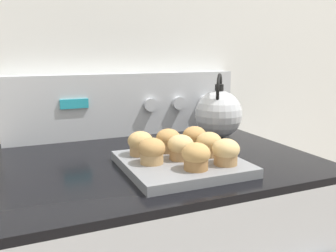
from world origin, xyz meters
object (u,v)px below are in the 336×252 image
object	(u,v)px
muffin_r0_c2	(226,152)
muffin_r2_c2	(194,138)
muffin_r1_c0	(152,151)
muffin_r0_c1	(196,156)
muffin_r1_c2	(209,144)
muffin_r2_c1	(168,140)
muffin_r1_c1	(181,147)
muffin_pan	(181,164)
muffin_r2_c0	(140,143)
tea_kettle	(219,113)

from	to	relation	value
muffin_r0_c2	muffin_r2_c2	distance (m)	0.15
muffin_r0_c2	muffin_r2_c2	bearing A→B (deg)	90.75
muffin_r0_c2	muffin_r1_c0	size ratio (longest dim) A/B	1.00
muffin_r0_c1	muffin_r1_c2	distance (m)	0.11
muffin_r0_c1	muffin_r2_c1	distance (m)	0.15
muffin_r1_c1	muffin_r2_c2	size ratio (longest dim) A/B	1.00
muffin_pan	muffin_r2_c1	size ratio (longest dim) A/B	4.34
muffin_r1_c0	muffin_r1_c1	bearing A→B (deg)	2.36
muffin_r1_c1	muffin_r2_c2	world-z (taller)	same
muffin_r0_c2	muffin_r2_c0	bearing A→B (deg)	135.74
muffin_r1_c2	muffin_r0_c1	bearing A→B (deg)	-133.97
muffin_r0_c2	muffin_r1_c0	xyz separation A→B (m)	(-0.15, 0.07, 0.00)
muffin_pan	muffin_r1_c0	xyz separation A→B (m)	(-0.08, -0.00, 0.04)
muffin_r0_c2	muffin_pan	bearing A→B (deg)	135.60
muffin_r1_c0	muffin_r0_c1	bearing A→B (deg)	-47.17
muffin_r0_c2	muffin_r2_c1	distance (m)	0.17
muffin_r1_c0	muffin_r2_c2	world-z (taller)	same
muffin_r2_c2	muffin_r1_c0	bearing A→B (deg)	-152.90
muffin_r1_c1	muffin_r1_c2	distance (m)	0.08
muffin_r0_c1	muffin_r0_c2	distance (m)	0.08
muffin_r0_c2	tea_kettle	xyz separation A→B (m)	(0.17, 0.31, 0.03)
muffin_r1_c1	muffin_r2_c1	size ratio (longest dim) A/B	1.00
muffin_r2_c2	tea_kettle	size ratio (longest dim) A/B	0.30
muffin_r1_c2	tea_kettle	distance (m)	0.29
muffin_r2_c2	tea_kettle	xyz separation A→B (m)	(0.17, 0.16, 0.03)
muffin_r2_c2	muffin_r0_c1	bearing A→B (deg)	-116.27
muffin_r1_c0	muffin_r1_c1	xyz separation A→B (m)	(0.07, 0.00, 0.00)
muffin_r0_c1	tea_kettle	bearing A→B (deg)	52.09
muffin_r0_c1	muffin_r0_c2	bearing A→B (deg)	3.76
muffin_pan	muffin_r1_c1	bearing A→B (deg)	110.49
muffin_r2_c1	muffin_r0_c1	bearing A→B (deg)	-90.29
muffin_r2_c1	muffin_r2_c0	bearing A→B (deg)	-179.64
muffin_r1_c0	muffin_r2_c1	size ratio (longest dim) A/B	1.00
muffin_r0_c2	muffin_r2_c1	world-z (taller)	same
muffin_r0_c1	muffin_r1_c0	xyz separation A→B (m)	(-0.07, 0.08, 0.00)
muffin_pan	muffin_r1_c0	bearing A→B (deg)	-179.15
muffin_r1_c1	muffin_r1_c0	bearing A→B (deg)	-177.64
muffin_pan	muffin_r2_c1	world-z (taller)	muffin_r2_c1
muffin_r1_c0	muffin_r0_c2	bearing A→B (deg)	-25.89
muffin_r1_c2	muffin_r2_c1	size ratio (longest dim) A/B	1.00
muffin_r0_c1	muffin_r2_c1	size ratio (longest dim) A/B	1.00
muffin_r0_c1	tea_kettle	world-z (taller)	tea_kettle
muffin_r2_c0	muffin_r0_c2	bearing A→B (deg)	-44.26
muffin_r1_c1	muffin_r0_c2	bearing A→B (deg)	-44.87
muffin_r2_c0	muffin_r2_c1	world-z (taller)	same
muffin_r2_c1	muffin_r2_c2	size ratio (longest dim) A/B	1.00
muffin_r1_c0	muffin_r2_c0	xyz separation A→B (m)	(-0.00, 0.08, 0.00)
muffin_r2_c0	muffin_r2_c2	bearing A→B (deg)	0.29
muffin_pan	muffin_r1_c1	world-z (taller)	muffin_r1_c1
muffin_r1_c1	muffin_pan	bearing A→B (deg)	-69.51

